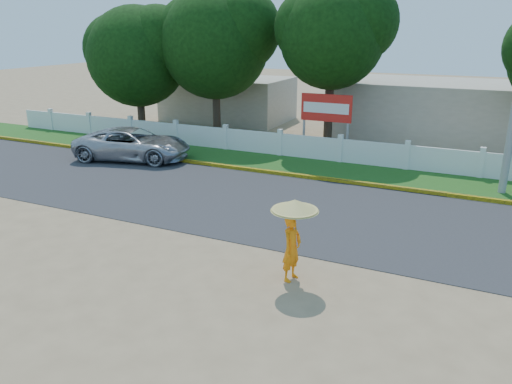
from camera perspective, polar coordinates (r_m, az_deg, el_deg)
ground at (r=13.72m, az=-3.56°, el=-7.56°), size 120.00×120.00×0.00m
road at (r=17.48m, az=3.47°, el=-1.67°), size 60.00×7.00×0.02m
grass_verge at (r=22.22m, az=8.48°, el=2.56°), size 60.00×3.50×0.03m
curb at (r=20.64m, az=7.12°, el=1.58°), size 40.00×0.18×0.16m
fence at (r=23.44m, az=9.58°, el=4.68°), size 40.00×0.10×1.10m
building_near at (r=29.29m, az=19.12°, el=8.74°), size 10.00×6.00×3.20m
building_far at (r=34.13m, az=-3.21°, el=10.60°), size 8.00×5.00×2.80m
vehicle at (r=24.26m, az=-13.90°, el=5.34°), size 5.79×3.65×1.49m
monk_with_parasol at (r=12.08m, az=4.27°, el=-4.15°), size 1.16×1.16×2.11m
billboard at (r=24.46m, az=8.02°, el=9.13°), size 2.50×0.13×2.95m
tree_row at (r=25.42m, az=15.10°, el=15.65°), size 34.25×8.43×8.66m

